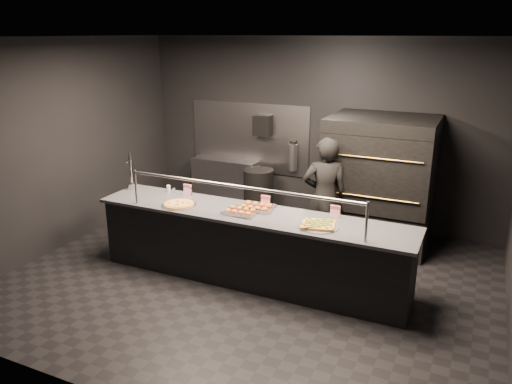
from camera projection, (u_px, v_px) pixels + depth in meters
room at (250, 166)px, 6.05m from camera, size 6.04×6.00×3.00m
service_counter at (251, 246)px, 6.32m from camera, size 4.10×0.78×1.37m
pizza_oven at (379, 181)px, 7.33m from camera, size 1.50×1.23×1.91m
prep_shelf at (225, 184)px, 8.97m from camera, size 1.20×0.35×0.90m
towel_dispenser at (263, 125)px, 8.41m from camera, size 0.30×0.20×0.35m
fire_extinguisher at (293, 157)px, 8.35m from camera, size 0.14×0.14×0.51m
beer_tap at (131, 178)px, 7.06m from camera, size 0.15×0.21×0.57m
round_pizza at (179, 204)px, 6.42m from camera, size 0.45×0.45×0.03m
slider_tray_a at (240, 211)px, 6.15m from camera, size 0.42×0.32×0.06m
slider_tray_b at (256, 207)px, 6.30m from camera, size 0.47×0.37×0.07m
square_pizza at (318, 225)px, 5.73m from camera, size 0.48×0.48×0.05m
condiment_jar at (170, 189)px, 6.95m from camera, size 0.14×0.06×0.09m
tent_cards at (260, 200)px, 6.40m from camera, size 2.21×0.04×0.15m
trash_bin at (258, 194)px, 8.49m from camera, size 0.51×0.51×0.85m
worker at (324, 197)px, 6.97m from camera, size 0.73×0.62×1.70m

